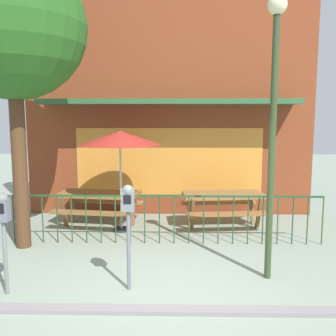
{
  "coord_description": "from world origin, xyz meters",
  "views": [
    {
      "loc": [
        0.19,
        -5.04,
        2.49
      ],
      "look_at": [
        0.02,
        2.55,
        1.45
      ],
      "focal_mm": 40.45,
      "sensor_mm": 36.0,
      "label": 1
    }
  ],
  "objects_px": {
    "parking_meter_near": "(128,209)",
    "street_tree": "(12,27)",
    "parking_meter_far": "(3,216)",
    "picnic_table_left": "(99,200)",
    "street_lamp": "(274,101)",
    "picnic_table_right": "(223,200)",
    "patio_umbrella": "(120,139)"
  },
  "relations": [
    {
      "from": "parking_meter_far",
      "to": "picnic_table_left",
      "type": "bearing_deg",
      "value": 79.58
    },
    {
      "from": "picnic_table_right",
      "to": "street_lamp",
      "type": "distance_m",
      "value": 3.46
    },
    {
      "from": "picnic_table_left",
      "to": "street_lamp",
      "type": "bearing_deg",
      "value": -40.93
    },
    {
      "from": "parking_meter_near",
      "to": "street_tree",
      "type": "xyz_separation_m",
      "value": [
        -2.25,
        1.76,
        2.88
      ]
    },
    {
      "from": "patio_umbrella",
      "to": "parking_meter_far",
      "type": "distance_m",
      "value": 3.37
    },
    {
      "from": "patio_umbrella",
      "to": "parking_meter_near",
      "type": "bearing_deg",
      "value": -79.62
    },
    {
      "from": "patio_umbrella",
      "to": "picnic_table_right",
      "type": "bearing_deg",
      "value": 8.62
    },
    {
      "from": "patio_umbrella",
      "to": "parking_meter_near",
      "type": "relative_size",
      "value": 1.42
    },
    {
      "from": "picnic_table_left",
      "to": "street_tree",
      "type": "xyz_separation_m",
      "value": [
        -1.17,
        -1.44,
        3.46
      ]
    },
    {
      "from": "patio_umbrella",
      "to": "parking_meter_near",
      "type": "xyz_separation_m",
      "value": [
        0.52,
        -2.84,
        -0.83
      ]
    },
    {
      "from": "picnic_table_left",
      "to": "parking_meter_far",
      "type": "relative_size",
      "value": 1.34
    },
    {
      "from": "street_lamp",
      "to": "parking_meter_near",
      "type": "bearing_deg",
      "value": -167.95
    },
    {
      "from": "picnic_table_left",
      "to": "street_lamp",
      "type": "height_order",
      "value": "street_lamp"
    },
    {
      "from": "parking_meter_near",
      "to": "street_tree",
      "type": "height_order",
      "value": "street_tree"
    },
    {
      "from": "picnic_table_left",
      "to": "picnic_table_right",
      "type": "bearing_deg",
      "value": -0.43
    },
    {
      "from": "parking_meter_near",
      "to": "parking_meter_far",
      "type": "relative_size",
      "value": 1.06
    },
    {
      "from": "street_lamp",
      "to": "patio_umbrella",
      "type": "bearing_deg",
      "value": 137.59
    },
    {
      "from": "picnic_table_right",
      "to": "street_tree",
      "type": "xyz_separation_m",
      "value": [
        -3.99,
        -1.42,
        3.46
      ]
    },
    {
      "from": "picnic_table_left",
      "to": "parking_meter_far",
      "type": "distance_m",
      "value": 3.48
    },
    {
      "from": "parking_meter_near",
      "to": "parking_meter_far",
      "type": "bearing_deg",
      "value": -173.79
    },
    {
      "from": "parking_meter_far",
      "to": "street_lamp",
      "type": "distance_m",
      "value": 4.16
    },
    {
      "from": "picnic_table_left",
      "to": "street_tree",
      "type": "bearing_deg",
      "value": -129.25
    },
    {
      "from": "picnic_table_right",
      "to": "parking_meter_far",
      "type": "xyz_separation_m",
      "value": [
        -3.44,
        -3.37,
        0.51
      ]
    },
    {
      "from": "parking_meter_near",
      "to": "street_tree",
      "type": "distance_m",
      "value": 4.06
    },
    {
      "from": "street_tree",
      "to": "street_lamp",
      "type": "bearing_deg",
      "value": -16.84
    },
    {
      "from": "picnic_table_right",
      "to": "patio_umbrella",
      "type": "distance_m",
      "value": 2.68
    },
    {
      "from": "street_lamp",
      "to": "street_tree",
      "type": "bearing_deg",
      "value": 163.16
    },
    {
      "from": "picnic_table_right",
      "to": "street_lamp",
      "type": "relative_size",
      "value": 0.46
    },
    {
      "from": "parking_meter_far",
      "to": "street_tree",
      "type": "xyz_separation_m",
      "value": [
        -0.55,
        1.95,
        2.94
      ]
    },
    {
      "from": "patio_umbrella",
      "to": "parking_meter_far",
      "type": "bearing_deg",
      "value": -111.35
    },
    {
      "from": "picnic_table_right",
      "to": "patio_umbrella",
      "type": "height_order",
      "value": "patio_umbrella"
    },
    {
      "from": "picnic_table_right",
      "to": "patio_umbrella",
      "type": "relative_size",
      "value": 0.88
    }
  ]
}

